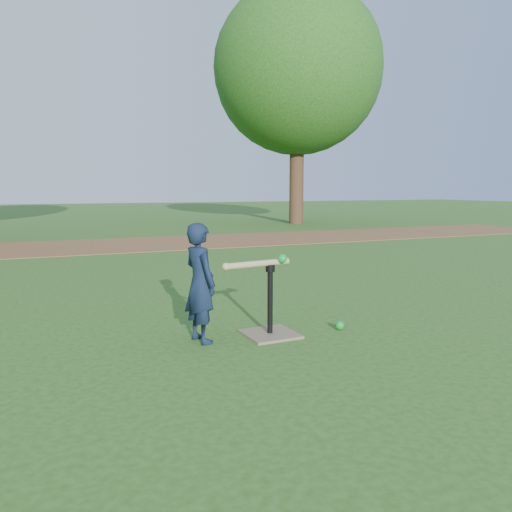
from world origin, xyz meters
name	(u,v)px	position (x,y,z in m)	size (l,w,h in m)	color
ground	(287,332)	(0.00, 0.00, 0.00)	(80.00, 80.00, 0.00)	#285116
dirt_strip	(135,244)	(0.00, 7.50, 0.01)	(24.00, 3.00, 0.01)	brown
child	(200,283)	(-0.78, 0.04, 0.49)	(0.36, 0.23, 0.98)	#101C32
wiffle_ball_ground	(340,325)	(0.46, -0.13, 0.04)	(0.08, 0.08, 0.08)	#0E9A2B
batting_tee	(270,323)	(-0.18, -0.03, 0.11)	(0.44, 0.44, 0.61)	#78654C
swing_action	(260,263)	(-0.29, -0.06, 0.64)	(0.63, 0.14, 0.10)	tan
tree_right	(298,70)	(6.50, 12.00, 5.29)	(5.80, 5.80, 8.21)	#382316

